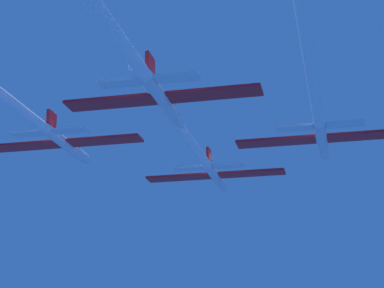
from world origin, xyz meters
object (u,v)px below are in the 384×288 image
object	(u,v)px
jet_left_wing	(19,108)
jet_right_wing	(318,112)
jet_lead	(199,154)
jet_slot	(134,59)

from	to	relation	value
jet_left_wing	jet_right_wing	xyz separation A→B (m)	(25.41, 3.92, -1.08)
jet_left_wing	jet_lead	bearing A→B (deg)	49.43
jet_right_wing	jet_slot	xyz separation A→B (m)	(-11.95, -13.22, 0.05)
jet_left_wing	jet_right_wing	distance (m)	25.73
jet_lead	jet_left_wing	xyz separation A→B (m)	(-12.82, -14.98, 0.55)
jet_lead	jet_right_wing	distance (m)	16.76
jet_lead	jet_slot	distance (m)	24.29
jet_lead	jet_left_wing	bearing A→B (deg)	-130.57
jet_left_wing	jet_slot	size ratio (longest dim) A/B	1.18
jet_left_wing	jet_slot	world-z (taller)	jet_left_wing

